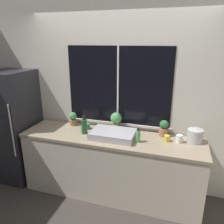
% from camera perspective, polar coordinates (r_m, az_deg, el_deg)
% --- Properties ---
extents(ground_plane, '(14.00, 14.00, 0.00)m').
position_cam_1_polar(ground_plane, '(3.21, -2.09, -23.32)').
color(ground_plane, '#38332D').
extents(wall_back, '(8.00, 0.09, 2.70)m').
position_cam_1_polar(wall_back, '(3.15, 1.72, 3.91)').
color(wall_back, beige).
rests_on(wall_back, ground_plane).
extents(wall_left, '(0.06, 7.00, 2.70)m').
position_cam_1_polar(wall_left, '(4.87, -21.07, 7.80)').
color(wall_left, beige).
rests_on(wall_left, ground_plane).
extents(counter, '(2.47, 0.63, 0.89)m').
position_cam_1_polar(counter, '(3.17, -0.32, -13.76)').
color(counter, beige).
rests_on(counter, ground_plane).
extents(refrigerator, '(0.61, 0.70, 1.71)m').
position_cam_1_polar(refrigerator, '(3.75, -24.16, -3.33)').
color(refrigerator, '#232328').
rests_on(refrigerator, ground_plane).
extents(sink, '(0.58, 0.44, 0.35)m').
position_cam_1_polar(sink, '(2.92, 0.26, -5.78)').
color(sink, '#ADADB2').
rests_on(sink, counter).
extents(potted_plant_left, '(0.11, 0.11, 0.20)m').
position_cam_1_polar(potted_plant_left, '(3.37, -10.13, -1.68)').
color(potted_plant_left, '#9E6B4C').
rests_on(potted_plant_left, counter).
extents(potted_plant_center, '(0.16, 0.16, 0.27)m').
position_cam_1_polar(potted_plant_center, '(3.11, 1.08, -2.20)').
color(potted_plant_center, '#9E6B4C').
rests_on(potted_plant_center, counter).
extents(potted_plant_right, '(0.13, 0.13, 0.22)m').
position_cam_1_polar(potted_plant_right, '(3.02, 13.37, -4.22)').
color(potted_plant_right, '#9E6B4C').
rests_on(potted_plant_right, counter).
extents(soap_bottle, '(0.05, 0.05, 0.19)m').
position_cam_1_polar(soap_bottle, '(2.80, 6.85, -6.32)').
color(soap_bottle, '#519E5B').
rests_on(soap_bottle, counter).
extents(bottle_tall, '(0.08, 0.08, 0.26)m').
position_cam_1_polar(bottle_tall, '(3.04, -7.27, -3.67)').
color(bottle_tall, '#235128').
rests_on(bottle_tall, counter).
extents(mug_green, '(0.09, 0.09, 0.08)m').
position_cam_1_polar(mug_green, '(3.22, -6.57, -3.71)').
color(mug_green, '#38844C').
rests_on(mug_green, counter).
extents(mug_white, '(0.08, 0.08, 0.10)m').
position_cam_1_polar(mug_white, '(2.91, 17.20, -6.72)').
color(mug_white, white).
rests_on(mug_white, counter).
extents(mug_yellow, '(0.07, 0.07, 0.08)m').
position_cam_1_polar(mug_yellow, '(2.90, 14.14, -6.71)').
color(mug_yellow, gold).
rests_on(mug_yellow, counter).
extents(kettle, '(0.19, 0.19, 0.19)m').
position_cam_1_polar(kettle, '(2.96, 20.82, -5.74)').
color(kettle, '#B2B2B7').
rests_on(kettle, counter).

